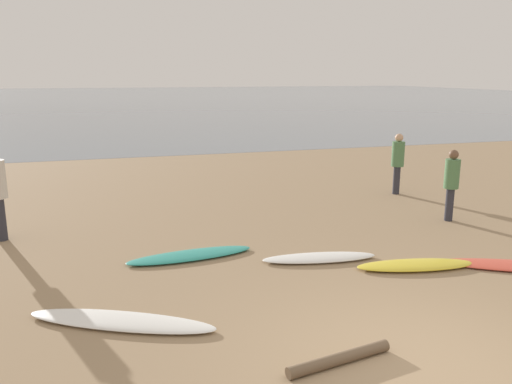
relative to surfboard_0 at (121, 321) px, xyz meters
name	(u,v)px	position (x,y,z in m)	size (l,w,h in m)	color
ground_plane	(223,187)	(3.12, 7.93, -0.14)	(120.00, 120.00, 0.20)	#997C5B
ocean_water	(128,98)	(3.12, 63.46, -0.04)	(140.00, 100.00, 0.01)	slate
surfboard_0	(121,321)	(0.00, 0.00, 0.00)	(2.49, 0.52, 0.09)	white
surfboard_1	(190,255)	(1.23, 2.15, 0.00)	(2.20, 0.55, 0.08)	teal
surfboard_2	(319,258)	(3.31, 1.40, 0.00)	(1.96, 0.48, 0.09)	white
surfboard_3	(416,265)	(4.68, 0.63, 0.00)	(1.96, 0.53, 0.10)	yellow
person_1	(398,159)	(7.21, 5.39, 0.89)	(0.32, 0.32, 1.59)	#2D2D38
person_2	(452,179)	(6.94, 2.85, 0.86)	(0.31, 0.31, 1.54)	#2D2D38
driftwood_log	(339,359)	(2.25, -1.62, 0.02)	(0.13, 0.13, 1.29)	brown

